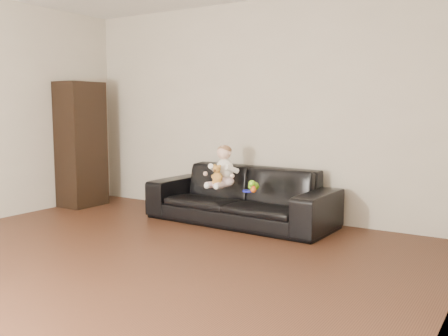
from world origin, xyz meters
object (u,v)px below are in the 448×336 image
Objects in this scene: sofa at (240,196)px; toy_blue_disc at (248,191)px; cabinet at (81,144)px; teddy_bear at (217,174)px; baby at (223,169)px; toy_green at (254,186)px; toy_rattle at (253,190)px.

sofa reaches higher than toy_blue_disc.
cabinet is at bearing 179.90° from toy_blue_disc.
sofa is 10.09× the size of teddy_bear.
baby is at bearing 162.06° from toy_blue_disc.
toy_blue_disc is (-0.01, -0.11, -0.04)m from toy_green.
toy_green is 1.22× the size of toy_blue_disc.
baby is 4.19× the size of toy_blue_disc.
teddy_bear reaches higher than toy_blue_disc.
sofa is 2.41m from cabinet.
toy_green is (2.59, 0.10, -0.36)m from cabinet.
teddy_bear is 3.32× the size of toy_rattle.
teddy_bear is 0.48m from toy_rattle.
toy_rattle is at bearing -15.83° from toy_blue_disc.
sofa is at bearing 151.21° from toy_green.
cabinet reaches higher than sofa.
cabinet is (-2.34, -0.24, 0.51)m from sofa.
teddy_bear reaches higher than toy_green.
toy_blue_disc is (2.58, -0.00, -0.40)m from cabinet.
sofa is 15.56× the size of toy_green.
cabinet is 7.68× the size of teddy_bear.
baby reaches higher than teddy_bear.
toy_green reaches higher than toy_rattle.
toy_rattle is 0.57× the size of toy_blue_disc.
cabinet is 14.49× the size of toy_blue_disc.
toy_green is at bearing 117.80° from toy_rattle.
baby is at bearing 88.08° from teddy_bear.
baby is at bearing 177.25° from toy_green.
sofa is at bearing 134.18° from toy_blue_disc.
cabinet reaches higher than toy_green.
teddy_bear reaches higher than sofa.
toy_blue_disc is at bearing -13.19° from baby.
teddy_bear is (2.20, -0.02, -0.25)m from cabinet.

